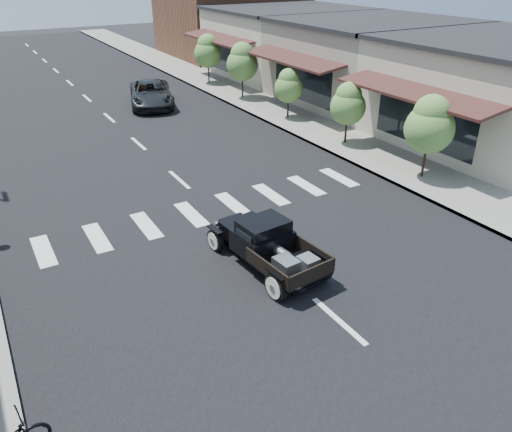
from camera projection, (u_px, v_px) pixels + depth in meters
ground at (273, 263)px, 14.34m from camera, size 120.00×120.00×0.00m
road at (120, 127)px, 25.85m from camera, size 14.00×80.00×0.02m
road_markings at (153, 157)px, 22.02m from camera, size 12.00×60.00×0.06m
sidewalk_right at (261, 105)px, 29.62m from camera, size 3.00×80.00×0.15m
storefront_near at (502, 93)px, 23.09m from camera, size 10.00×9.00×4.50m
storefront_mid at (370, 62)px, 30.00m from camera, size 10.00×9.00×4.50m
storefront_far at (288, 43)px, 36.90m from camera, size 10.00×9.00×4.50m
far_building_right at (231, 13)px, 44.23m from camera, size 11.00×10.00×7.00m
small_tree_a at (428, 138)px, 18.97m from camera, size 1.87×1.87×3.11m
small_tree_b at (347, 114)px, 22.70m from camera, size 1.62×1.62×2.69m
small_tree_c at (288, 94)px, 26.46m from camera, size 1.50×1.50×2.50m
small_tree_d at (242, 71)px, 30.19m from camera, size 1.89×1.89×3.16m
small_tree_e at (208, 59)px, 33.91m from camera, size 1.85×1.85×3.09m
hotrod_pickup at (267, 244)px, 13.91m from camera, size 2.28×4.21×1.40m
second_car at (151, 94)px, 29.32m from camera, size 3.70×5.56×1.42m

